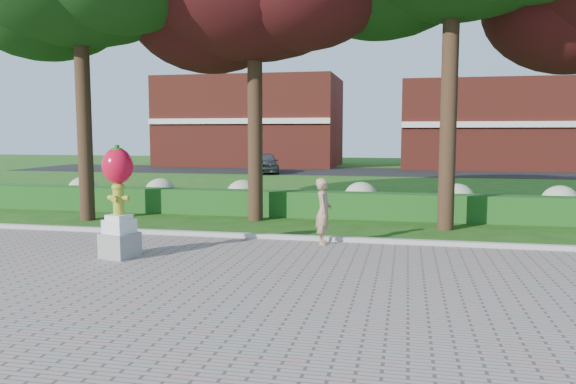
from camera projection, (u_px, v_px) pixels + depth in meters
The scene contains 11 objects.
ground at pixel (274, 271), 10.69m from camera, with size 100.00×100.00×0.00m, color #1D4812.
walkway at pixel (198, 349), 6.80m from camera, with size 40.00×14.00×0.04m, color gray.
curb at pixel (303, 238), 13.61m from camera, with size 40.00×0.18×0.15m, color #ADADA5.
lawn_hedge at pixel (326, 205), 17.46m from camera, with size 24.00×0.70×0.80m, color #154C18.
hydrangea_row at pixel (348, 197), 18.30m from camera, with size 20.10×1.10×0.99m.
street at pixel (370, 172), 37.93m from camera, with size 50.00×8.00×0.02m, color black.
building_left at pixel (251, 122), 45.47m from camera, with size 14.00×8.00×7.00m, color maroon.
building_right at pixel (484, 125), 41.78m from camera, with size 12.00×8.00×6.40m, color maroon.
hydrant_sculpture at pixel (118, 198), 11.60m from camera, with size 0.78×0.78×2.34m.
woman at pixel (323, 211), 13.02m from camera, with size 0.57×0.37×1.55m, color tan.
parked_car at pixel (265, 163), 36.62m from camera, with size 1.58×3.94×1.34m, color #3A3D41.
Camera 1 is at (2.44, -10.19, 2.63)m, focal length 35.00 mm.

